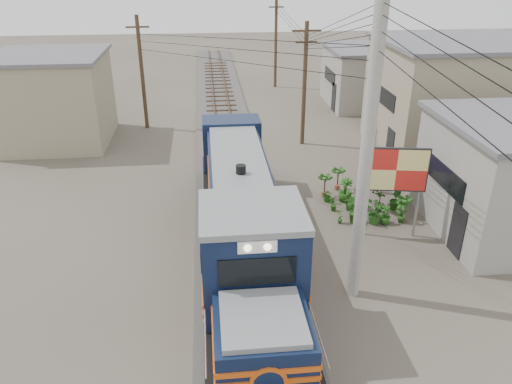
{
  "coord_description": "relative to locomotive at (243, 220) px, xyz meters",
  "views": [
    {
      "loc": [
        -1.12,
        -13.73,
        10.35
      ],
      "look_at": [
        0.61,
        3.08,
        2.2
      ],
      "focal_mm": 35.0,
      "sensor_mm": 36.0,
      "label": 1
    }
  ],
  "objects": [
    {
      "name": "ground",
      "position": [
        0.0,
        -1.78,
        -1.73
      ],
      "size": [
        120.0,
        120.0,
        0.0
      ],
      "primitive_type": "plane",
      "color": "#473F35",
      "rests_on": "ground"
    },
    {
      "name": "ballast",
      "position": [
        0.0,
        8.22,
        -1.65
      ],
      "size": [
        3.6,
        70.0,
        0.16
      ],
      "primitive_type": "cube",
      "color": "#595651",
      "rests_on": "ground"
    },
    {
      "name": "track",
      "position": [
        0.0,
        8.22,
        -1.47
      ],
      "size": [
        1.15,
        70.0,
        0.12
      ],
      "color": "#51331E",
      "rests_on": "ground"
    },
    {
      "name": "locomotive",
      "position": [
        0.0,
        0.0,
        0.0
      ],
      "size": [
        2.93,
        15.97,
        3.96
      ],
      "color": "black",
      "rests_on": "ground"
    },
    {
      "name": "utility_pole_main",
      "position": [
        3.5,
        -2.28,
        3.27
      ],
      "size": [
        0.4,
        0.4,
        10.0
      ],
      "color": "#9E9B93",
      "rests_on": "ground"
    },
    {
      "name": "wooden_pole_mid",
      "position": [
        4.5,
        12.22,
        1.95
      ],
      "size": [
        1.6,
        0.24,
        7.0
      ],
      "color": "#4C3826",
      "rests_on": "ground"
    },
    {
      "name": "wooden_pole_far",
      "position": [
        4.8,
        26.22,
        2.2
      ],
      "size": [
        1.6,
        0.24,
        7.5
      ],
      "color": "#4C3826",
      "rests_on": "ground"
    },
    {
      "name": "wooden_pole_left",
      "position": [
        -5.0,
        16.22,
        1.95
      ],
      "size": [
        1.6,
        0.24,
        7.0
      ],
      "color": "#4C3826",
      "rests_on": "ground"
    },
    {
      "name": "power_lines",
      "position": [
        -0.14,
        6.72,
        5.84
      ],
      "size": [
        9.65,
        19.0,
        3.3
      ],
      "color": "black",
      "rests_on": "ground"
    },
    {
      "name": "shophouse_mid",
      "position": [
        12.5,
        10.22,
        1.38
      ],
      "size": [
        8.4,
        7.35,
        6.2
      ],
      "color": "gray",
      "rests_on": "ground"
    },
    {
      "name": "shophouse_back",
      "position": [
        11.0,
        20.22,
        0.38
      ],
      "size": [
        6.3,
        6.3,
        4.2
      ],
      "color": "gray",
      "rests_on": "ground"
    },
    {
      "name": "shophouse_left",
      "position": [
        -10.0,
        14.22,
        0.88
      ],
      "size": [
        6.3,
        6.3,
        5.2
      ],
      "color": "gray",
      "rests_on": "ground"
    },
    {
      "name": "billboard",
      "position": [
        5.98,
        1.31,
        1.05
      ],
      "size": [
        2.42,
        0.54,
        3.76
      ],
      "rotation": [
        0.0,
        0.0,
        -0.17
      ],
      "color": "#99999E",
      "rests_on": "ground"
    },
    {
      "name": "market_umbrella",
      "position": [
        6.46,
        3.8,
        0.45
      ],
      "size": [
        2.46,
        2.46,
        2.47
      ],
      "rotation": [
        0.0,
        0.0,
        0.1
      ],
      "color": "black",
      "rests_on": "ground"
    },
    {
      "name": "vendor",
      "position": [
        6.73,
        5.25,
        -1.0
      ],
      "size": [
        0.63,
        0.57,
        1.45
      ],
      "primitive_type": "imported",
      "rotation": [
        0.0,
        0.0,
        3.68
      ],
      "color": "black",
      "rests_on": "ground"
    },
    {
      "name": "plant_nursery",
      "position": [
        5.57,
        3.16,
        -1.26
      ],
      "size": [
        3.44,
        3.08,
        1.13
      ],
      "color": "#225618",
      "rests_on": "ground"
    }
  ]
}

